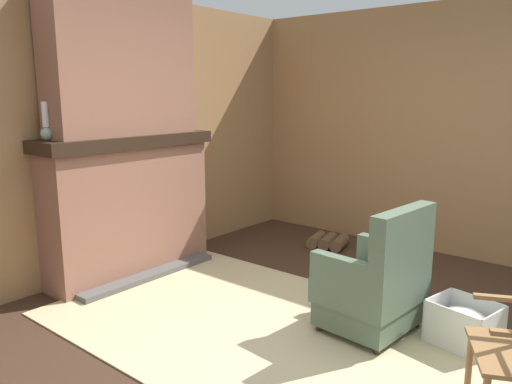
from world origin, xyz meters
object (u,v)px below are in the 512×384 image
armchair (376,286)px  firewood_stack (328,241)px  laundry_basket (464,324)px  oil_lamp_vase (46,127)px  storage_case (142,127)px

armchair → firewood_stack: bearing=-44.2°
armchair → firewood_stack: armchair is taller
laundry_basket → oil_lamp_vase: size_ratio=1.54×
firewood_stack → laundry_basket: laundry_basket is taller
firewood_stack → oil_lamp_vase: bearing=-112.6°
laundry_basket → storage_case: storage_case is taller
firewood_stack → oil_lamp_vase: 3.19m
laundry_basket → oil_lamp_vase: oil_lamp_vase is taller
laundry_basket → storage_case: size_ratio=2.00×
armchair → laundry_basket: size_ratio=1.97×
oil_lamp_vase → firewood_stack: bearing=67.4°
oil_lamp_vase → armchair: bearing=24.3°
firewood_stack → oil_lamp_vase: size_ratio=1.51×
armchair → storage_case: size_ratio=3.94×
oil_lamp_vase → laundry_basket: bearing=23.5°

